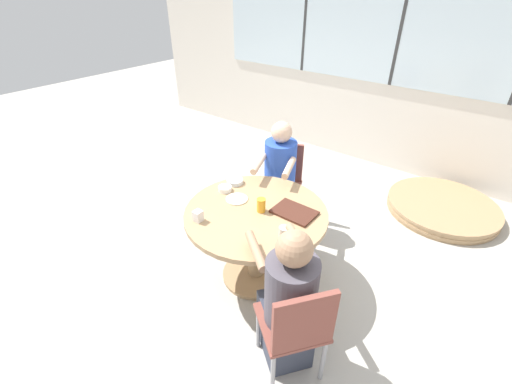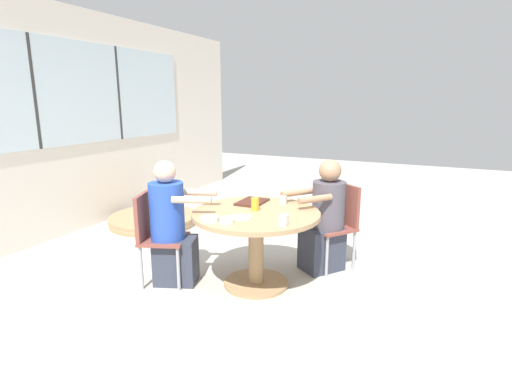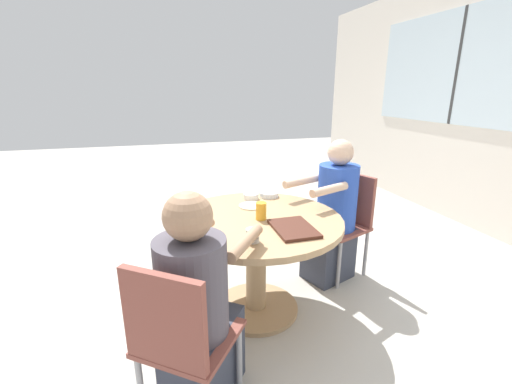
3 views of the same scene
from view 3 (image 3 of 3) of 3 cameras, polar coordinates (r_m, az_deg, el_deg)
name	(u,v)px [view 3 (image 3 of 3)]	position (r m, az deg, el deg)	size (l,w,h in m)	color
ground_plane	(256,309)	(2.62, 0.00, -18.92)	(16.00, 16.00, 0.00)	#B2ADA3
dining_table	(256,242)	(2.35, 0.00, -8.32)	(1.15, 1.15, 0.71)	tan
chair_for_woman_green_shirt	(178,335)	(1.64, -12.83, -22.23)	(0.56, 0.56, 0.85)	brown
chair_for_man_blue_shirt	(346,216)	(2.98, 14.80, -3.81)	(0.52, 0.52, 0.85)	brown
person_woman_green_shirt	(198,313)	(1.76, -9.66, -19.31)	(0.66, 0.61, 1.12)	#333847
person_man_blue_shirt	(333,218)	(2.85, 12.73, -4.28)	(0.49, 0.64, 1.16)	#333847
food_tray_dark	(293,228)	(2.10, 6.27, -6.05)	(0.33, 0.23, 0.02)	#472319
coffee_mug	(253,236)	(1.92, -0.55, -7.28)	(0.08, 0.08, 0.08)	beige
juice_glass	(261,211)	(2.23, 0.85, -3.19)	(0.07, 0.07, 0.11)	gold
milk_carton_small	(195,204)	(2.45, -10.16, -1.96)	(0.06, 0.06, 0.09)	silver
bowl_white_shallow	(251,196)	(2.65, -0.85, -0.72)	(0.12, 0.12, 0.04)	white
bowl_cereal	(269,194)	(2.71, 2.15, -0.39)	(0.15, 0.15, 0.04)	silver
plate_tortillas	(252,206)	(2.49, -0.75, -2.31)	(0.19, 0.19, 0.01)	beige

